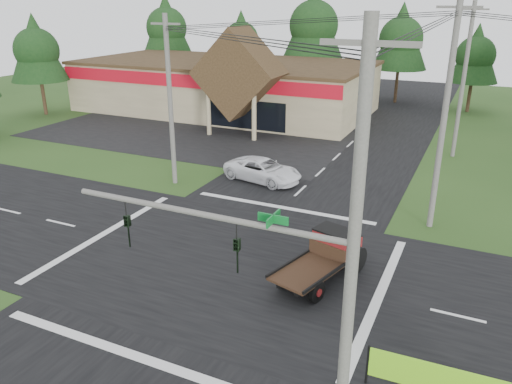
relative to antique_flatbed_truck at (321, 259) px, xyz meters
The scene contains 19 objects.
ground 4.57m from the antique_flatbed_truck, behind, with size 120.00×120.00×0.00m, color #254318.
road_ns 4.57m from the antique_flatbed_truck, behind, with size 12.00×120.00×0.02m, color black.
road_ew 4.57m from the antique_flatbed_truck, behind, with size 120.00×12.00×0.02m, color black.
parking_apron 26.29m from the antique_flatbed_truck, 134.59° to the left, with size 28.00×14.00×0.02m, color black.
cvs_building 35.58m from the antique_flatbed_truck, 124.54° to the left, with size 30.40×18.20×9.19m.
traffic_signal_mast 8.61m from the antique_flatbed_truck, 80.01° to the right, with size 8.12×0.24×7.00m.
utility_pole_nr 9.55m from the antique_flatbed_truck, 68.60° to the right, with size 2.00×0.30×11.00m.
utility_pole_nw 15.27m from the antique_flatbed_truck, 148.23° to the left, with size 2.00×0.30×10.50m.
utility_pole_ne 9.78m from the antique_flatbed_truck, 65.25° to the left, with size 2.00×0.30×11.50m.
utility_pole_n 22.50m from the antique_flatbed_truck, 80.70° to the left, with size 2.00×0.30×11.20m.
tree_row_a 53.03m from the antique_flatbed_truck, 130.94° to the left, with size 6.72×6.72×12.12m.
tree_row_b 48.68m from the antique_flatbed_truck, 120.38° to the left, with size 5.60×5.60×10.10m.
tree_row_c 43.87m from the antique_flatbed_truck, 109.54° to the left, with size 7.28×7.28×13.13m.
tree_row_d 42.42m from the antique_flatbed_truck, 96.08° to the left, with size 6.16×6.16×11.11m.
tree_row_e 40.18m from the antique_flatbed_truck, 84.89° to the left, with size 5.04×5.04×9.09m.
tree_side_w 41.82m from the antique_flatbed_truck, 151.60° to the left, with size 5.60×5.60×10.10m.
antique_flatbed_truck is the anchor object (origin of this frame).
roadside_banner 7.39m from the antique_flatbed_truck, 44.76° to the right, with size 4.16×0.12×1.42m, color #79CF1B, non-canonical shape.
white_pickup 12.84m from the antique_flatbed_truck, 125.09° to the left, with size 2.43×5.27×1.46m, color white.
Camera 1 is at (9.76, -17.66, 11.19)m, focal length 35.00 mm.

